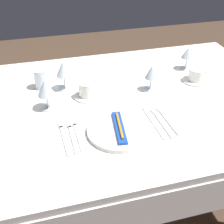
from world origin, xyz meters
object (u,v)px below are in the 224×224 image
(spoon_dessert, at_px, (165,117))
(wine_glass_right, at_px, (45,89))
(dinner_plate, at_px, (119,130))
(fork_inner, at_px, (72,135))
(fork_salad, at_px, (64,136))
(wine_glass_far, at_px, (151,73))
(spoon_soup, at_px, (159,119))
(dinner_knife, at_px, (154,123))
(coffee_cup_right, at_px, (87,89))
(toothbrush_package, at_px, (119,127))
(wine_glass_left, at_px, (63,70))
(fork_outer, at_px, (77,134))
(drink_tumbler, at_px, (41,79))
(coffee_cup_left, at_px, (197,74))
(wine_glass_centre, at_px, (188,54))

(spoon_dessert, bearing_deg, wine_glass_right, 157.59)
(dinner_plate, xyz_separation_m, wine_glass_right, (-0.27, 0.26, 0.10))
(fork_inner, xyz_separation_m, fork_salad, (-0.03, 0.00, 0.00))
(fork_inner, xyz_separation_m, wine_glass_right, (-0.08, 0.23, 0.10))
(wine_glass_far, bearing_deg, spoon_soup, -102.36)
(dinner_plate, distance_m, dinner_knife, 0.16)
(coffee_cup_right, bearing_deg, wine_glass_far, -1.79)
(fork_salad, height_order, spoon_soup, spoon_soup)
(fork_inner, height_order, fork_salad, same)
(fork_inner, distance_m, wine_glass_right, 0.26)
(toothbrush_package, height_order, wine_glass_left, wine_glass_left)
(wine_glass_left, relative_size, wine_glass_right, 1.02)
(fork_inner, xyz_separation_m, wine_glass_far, (0.44, 0.27, 0.09))
(wine_glass_far, bearing_deg, fork_outer, -148.12)
(dinner_plate, relative_size, spoon_dessert, 1.24)
(fork_salad, bearing_deg, drink_tumbler, 98.01)
(fork_salad, xyz_separation_m, coffee_cup_left, (0.75, 0.28, 0.04))
(fork_salad, distance_m, wine_glass_centre, 0.88)
(dinner_knife, xyz_separation_m, wine_glass_left, (-0.34, 0.39, 0.11))
(dinner_plate, relative_size, fork_inner, 1.30)
(toothbrush_package, distance_m, fork_salad, 0.23)
(dinner_plate, bearing_deg, fork_salad, 173.31)
(dinner_plate, distance_m, wine_glass_far, 0.39)
(fork_outer, height_order, coffee_cup_right, coffee_cup_right)
(wine_glass_left, bearing_deg, coffee_cup_right, -49.24)
(dinner_plate, xyz_separation_m, coffee_cup_right, (-0.08, 0.30, 0.04))
(fork_inner, distance_m, dinner_knife, 0.36)
(spoon_soup, height_order, wine_glass_left, wine_glass_left)
(dinner_plate, distance_m, wine_glass_left, 0.46)
(wine_glass_left, xyz_separation_m, wine_glass_right, (-0.10, -0.16, -0.00))
(fork_inner, height_order, spoon_soup, spoon_soup)
(wine_glass_left, bearing_deg, fork_salad, -98.18)
(toothbrush_package, distance_m, drink_tumbler, 0.54)
(coffee_cup_right, bearing_deg, wine_glass_left, 130.76)
(spoon_soup, bearing_deg, dinner_knife, -143.39)
(wine_glass_left, height_order, wine_glass_far, wine_glass_left)
(fork_outer, relative_size, coffee_cup_left, 2.07)
(wine_glass_left, bearing_deg, spoon_dessert, -42.21)
(fork_inner, bearing_deg, wine_glass_far, 30.95)
(fork_inner, relative_size, wine_glass_right, 1.39)
(dinner_plate, relative_size, fork_outer, 1.25)
(fork_salad, xyz_separation_m, spoon_soup, (0.42, 0.01, 0.00))
(fork_outer, relative_size, wine_glass_centre, 1.66)
(dinner_knife, height_order, coffee_cup_right, coffee_cup_right)
(coffee_cup_left, height_order, wine_glass_left, wine_glass_left)
(fork_salad, bearing_deg, dinner_knife, -1.32)
(toothbrush_package, xyz_separation_m, spoon_soup, (0.19, 0.04, -0.02))
(fork_inner, height_order, coffee_cup_left, coffee_cup_left)
(fork_inner, bearing_deg, wine_glass_left, 86.87)
(dinner_plate, height_order, wine_glass_right, wine_glass_right)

